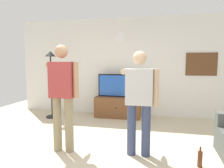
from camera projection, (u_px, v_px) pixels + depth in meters
name	position (u px, v px, depth m)	size (l,w,h in m)	color
ground_plane	(98.00, 165.00, 2.91)	(8.40, 8.40, 0.00)	beige
back_wall	(128.00, 67.00, 5.63)	(6.40, 0.10, 2.70)	silver
tv_stand	(118.00, 107.00, 5.45)	(1.21, 0.54, 0.54)	brown
television	(118.00, 86.00, 5.43)	(1.11, 0.07, 0.62)	black
wall_clock	(120.00, 37.00, 5.53)	(0.29, 0.29, 0.03)	white
framed_picture	(201.00, 64.00, 5.16)	(0.76, 0.04, 0.59)	brown
floor_lamp	(51.00, 70.00, 5.30)	(0.32, 0.32, 1.77)	black
person_standing_nearer_lamp	(63.00, 92.00, 3.28)	(0.57, 0.78, 1.76)	gray
person_standing_nearer_couch	(139.00, 97.00, 3.14)	(0.59, 0.78, 1.65)	#384266
beverage_bottle	(200.00, 159.00, 2.84)	(0.07, 0.07, 0.30)	#592D19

